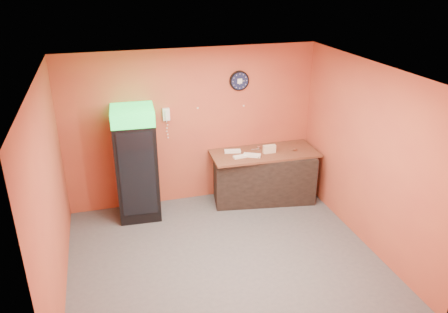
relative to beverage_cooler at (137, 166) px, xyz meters
name	(u,v)px	position (x,y,z in m)	size (l,w,h in m)	color
floor	(224,258)	(1.05, -1.61, -0.96)	(4.50, 4.50, 0.00)	#47474C
back_wall	(193,127)	(1.05, 0.39, 0.44)	(4.50, 0.02, 2.80)	#BE5635
left_wall	(50,196)	(-1.20, -1.61, 0.44)	(0.02, 4.00, 2.80)	#BE5635
right_wall	(367,156)	(3.30, -1.61, 0.44)	(0.02, 4.00, 2.80)	#BE5635
ceiling	(224,73)	(1.05, -1.61, 1.84)	(4.50, 4.00, 0.02)	white
beverage_cooler	(137,166)	(0.00, 0.00, 0.00)	(0.72, 0.74, 1.96)	black
prep_counter	(263,176)	(2.28, -0.01, -0.50)	(1.81, 0.80, 0.90)	black
wall_clock	(239,81)	(1.91, 0.36, 1.23)	(0.35, 0.06, 0.35)	black
wall_phone	(166,114)	(0.59, 0.34, 0.74)	(0.12, 0.10, 0.22)	white
butcher_paper	(264,153)	(2.28, -0.01, -0.03)	(1.93, 0.82, 0.04)	brown
sub_roll_stack	(269,149)	(2.35, -0.07, 0.06)	(0.23, 0.08, 0.15)	beige
wrapped_sandwich_left	(240,157)	(1.78, -0.13, 0.01)	(0.25, 0.10, 0.04)	white
wrapped_sandwich_mid	(252,155)	(2.00, -0.14, 0.01)	(0.31, 0.12, 0.04)	white
wrapped_sandwich_right	(233,151)	(1.72, 0.14, 0.01)	(0.29, 0.12, 0.04)	white
kitchen_tool	(259,148)	(2.22, 0.13, 0.02)	(0.06, 0.06, 0.06)	silver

